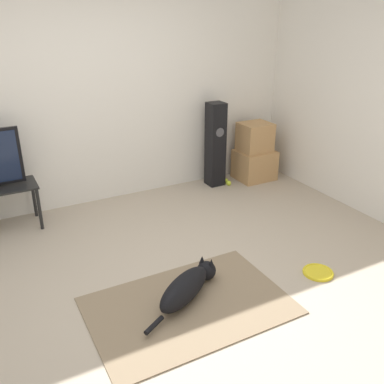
% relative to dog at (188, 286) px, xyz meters
% --- Properties ---
extents(ground_plane, '(12.00, 12.00, 0.00)m').
position_rel_dog_xyz_m(ground_plane, '(-0.07, 0.15, -0.12)').
color(ground_plane, '#B2A38E').
extents(wall_back, '(8.00, 0.06, 2.55)m').
position_rel_dog_xyz_m(wall_back, '(-0.07, 2.25, 1.15)').
color(wall_back, silver).
rests_on(wall_back, ground_plane).
extents(area_rug, '(1.56, 1.03, 0.01)m').
position_rel_dog_xyz_m(area_rug, '(-0.03, -0.09, -0.12)').
color(area_rug, '#847056').
rests_on(area_rug, ground_plane).
extents(dog, '(0.83, 0.53, 0.23)m').
position_rel_dog_xyz_m(dog, '(0.00, 0.00, 0.00)').
color(dog, black).
rests_on(dog, area_rug).
extents(frisbee, '(0.27, 0.27, 0.03)m').
position_rel_dog_xyz_m(frisbee, '(1.19, -0.23, -0.11)').
color(frisbee, yellow).
rests_on(frisbee, ground_plane).
extents(cardboard_box_lower, '(0.49, 0.43, 0.39)m').
position_rel_dog_xyz_m(cardboard_box_lower, '(2.03, 1.92, 0.07)').
color(cardboard_box_lower, tan).
rests_on(cardboard_box_lower, ground_plane).
extents(cardboard_box_upper, '(0.40, 0.35, 0.38)m').
position_rel_dog_xyz_m(cardboard_box_upper, '(2.01, 1.92, 0.46)').
color(cardboard_box_upper, tan).
rests_on(cardboard_box_upper, cardboard_box_lower).
extents(floor_speaker, '(0.21, 0.21, 1.09)m').
position_rel_dog_xyz_m(floor_speaker, '(1.44, 1.99, 0.42)').
color(floor_speaker, black).
rests_on(floor_speaker, ground_plane).
extents(tennis_ball_by_boxes, '(0.07, 0.07, 0.07)m').
position_rel_dog_xyz_m(tennis_ball_by_boxes, '(1.58, 1.86, -0.09)').
color(tennis_ball_by_boxes, '#C6E033').
rests_on(tennis_ball_by_boxes, ground_plane).
extents(tennis_ball_near_speaker, '(0.07, 0.07, 0.07)m').
position_rel_dog_xyz_m(tennis_ball_near_speaker, '(1.59, 1.95, -0.09)').
color(tennis_ball_near_speaker, '#C6E033').
rests_on(tennis_ball_near_speaker, ground_plane).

